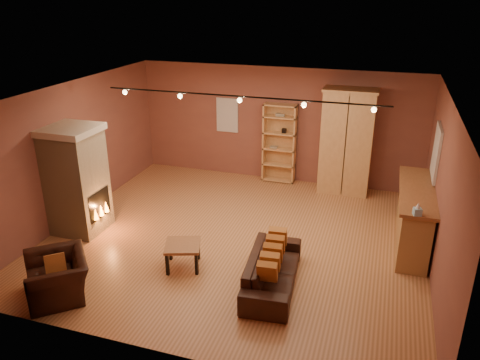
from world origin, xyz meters
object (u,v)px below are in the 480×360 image
(bar_counter, at_px, (414,217))
(armchair, at_px, (57,271))
(coffee_table, at_px, (183,248))
(armoire, at_px, (347,142))
(loveseat, at_px, (273,264))
(bookcase, at_px, (280,142))
(fireplace, at_px, (77,180))

(bar_counter, height_order, armchair, bar_counter)
(coffee_table, bearing_deg, armoire, 61.80)
(loveseat, bearing_deg, armchair, 107.18)
(bar_counter, distance_m, loveseat, 3.01)
(bookcase, distance_m, armoire, 1.64)
(bookcase, height_order, bar_counter, bookcase)
(bar_counter, relative_size, loveseat, 1.21)
(fireplace, relative_size, armchair, 1.77)
(fireplace, bearing_deg, loveseat, -9.90)
(armchair, relative_size, coffee_table, 1.60)
(bar_counter, relative_size, armchair, 1.96)
(bookcase, relative_size, armoire, 0.80)
(bookcase, relative_size, coffee_table, 2.62)
(bookcase, bearing_deg, coffee_table, -98.24)
(bookcase, distance_m, coffee_table, 4.50)
(armoire, xyz_separation_m, loveseat, (-0.66, -4.25, -0.84))
(bar_counter, bearing_deg, loveseat, -135.92)
(fireplace, xyz_separation_m, coffee_table, (2.49, -0.66, -0.68))
(armoire, distance_m, bar_counter, 2.71)
(fireplace, distance_m, armoire, 5.92)
(armoire, height_order, bar_counter, armoire)
(bookcase, xyz_separation_m, loveseat, (0.96, -4.46, -0.61))
(armoire, bearing_deg, armchair, -124.22)
(coffee_table, bearing_deg, armchair, -138.54)
(armchair, bearing_deg, bookcase, 117.86)
(loveseat, xyz_separation_m, armchair, (-3.11, -1.29, 0.06))
(fireplace, distance_m, bar_counter, 6.41)
(fireplace, distance_m, bookcase, 4.88)
(armchair, distance_m, coffee_table, 2.02)
(bar_counter, xyz_separation_m, coffee_table, (-3.75, -2.04, -0.19))
(bookcase, xyz_separation_m, bar_counter, (3.11, -2.37, -0.42))
(loveseat, distance_m, armchair, 3.36)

